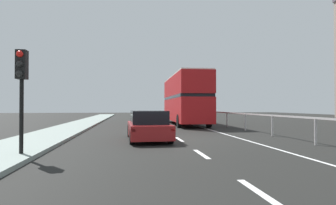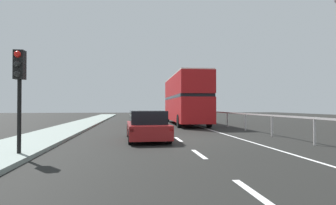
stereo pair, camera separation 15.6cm
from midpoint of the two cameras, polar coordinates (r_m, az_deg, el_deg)
The scene contains 7 objects.
ground_plane at distance 14.05m, azimuth 2.10°, elevation -7.49°, with size 74.32×120.00×0.10m, color black.
near_sidewalk_kerb at distance 14.49m, azimuth -24.50°, elevation -6.74°, with size 2.72×80.00×0.14m, color gray.
lane_paint_markings at distance 22.82m, azimuth 3.36°, elevation -4.79°, with size 3.18×46.00×0.01m.
bridge_side_railing at distance 23.97m, azimuth 10.81°, elevation -2.39°, with size 0.10×42.00×1.15m.
double_decker_bus_red at distance 24.91m, azimuth 3.70°, elevation 0.81°, with size 2.72×11.16×4.28m.
hatchback_car_near at distance 13.28m, azimuth -3.95°, elevation -4.79°, with size 1.97×4.45×1.39m.
traffic_signal_pole at distance 9.77m, azimuth -27.66°, elevation 4.83°, with size 0.30×0.42×3.18m.
Camera 2 is at (-2.20, -13.78, 1.58)m, focal length 29.89 mm.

